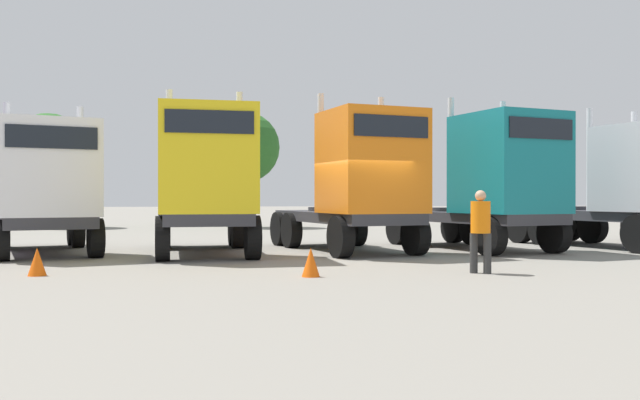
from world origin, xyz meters
name	(u,v)px	position (x,y,z in m)	size (l,w,h in m)	color
ground	(360,256)	(0.00, 0.00, 0.00)	(200.00, 200.00, 0.00)	gray
semi_truck_white	(46,186)	(-8.21, 1.76, 1.86)	(4.08, 6.68, 4.15)	#333338
semi_truck_yellow	(206,180)	(-4.01, 0.75, 2.02)	(2.75, 6.43, 4.48)	#333338
semi_truck_orange	(361,181)	(0.26, 0.94, 2.01)	(3.68, 6.56, 4.49)	#333338
semi_truck_teal	(496,180)	(4.27, 0.89, 2.05)	(3.83, 6.50, 4.50)	#333338
semi_truck_silver	(633,185)	(8.67, 0.91, 1.94)	(3.94, 6.55, 4.28)	#333338
visitor_in_hivis	(481,225)	(1.47, -4.34, 0.99)	(0.56, 0.56, 1.71)	#2F2F2F
traffic_cone_near	(37,262)	(-7.39, -3.13, 0.28)	(0.36, 0.36, 0.56)	#F2590C
traffic_cone_mid	(311,262)	(-2.06, -4.29, 0.29)	(0.36, 0.36, 0.57)	#F2590C
oak_far_left	(49,151)	(-11.70, 19.56, 3.95)	(3.90, 3.90, 5.91)	#4C3823
oak_far_centre	(245,148)	(-1.73, 18.08, 4.17)	(3.68, 3.68, 6.03)	#4C3823
oak_far_right	(493,151)	(12.04, 17.92, 4.17)	(3.67, 3.67, 6.02)	#4C3823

